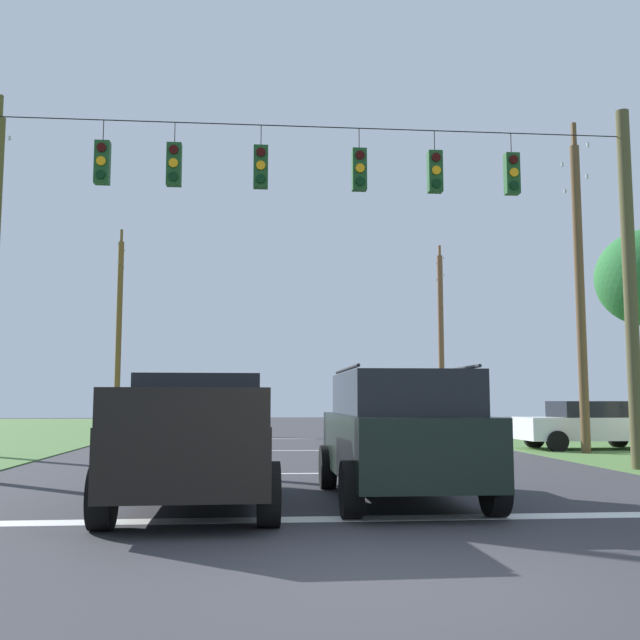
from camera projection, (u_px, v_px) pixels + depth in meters
ground_plane at (396, 584)px, 6.23m from camera, size 120.00×120.00×0.00m
stop_bar_stripe at (346, 519)px, 9.61m from camera, size 12.88×0.45×0.01m
lane_dash_0 at (312, 473)px, 15.55m from camera, size 2.50×0.15×0.01m
lane_dash_1 at (294, 450)px, 22.57m from camera, size 2.50×0.15×0.01m
lane_dash_2 at (285, 439)px, 29.41m from camera, size 2.50×0.15×0.01m
overhead_signal_span at (304, 253)px, 16.08m from camera, size 15.26×0.31×8.28m
pickup_truck at (196, 440)px, 10.89m from camera, size 2.38×5.44×1.95m
suv_black at (400, 432)px, 11.41m from camera, size 2.22×4.80×2.05m
distant_car_crossing_white at (588, 425)px, 22.94m from camera, size 4.32×2.05×1.52m
utility_pole_mid_right at (580, 286)px, 21.69m from camera, size 0.27×1.88×9.93m
utility_pole_far_right at (441, 337)px, 38.63m from camera, size 0.30×1.63×9.78m
utility_pole_far_left at (119, 330)px, 37.02m from camera, size 0.29×1.76×10.27m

